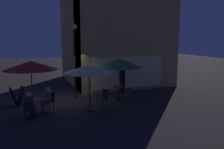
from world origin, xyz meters
TOP-DOWN VIEW (x-y plane):
  - ground_plane at (0.00, 0.00)m, footprint 60.00×60.00m
  - cafe_building at (3.23, 3.68)m, footprint 7.09×7.73m
  - street_lamp_near_corner at (0.43, 0.43)m, footprint 0.36×0.36m
  - menu_sandwich_board at (-2.71, -0.03)m, footprint 0.81×0.73m
  - cafe_table_0 at (-2.01, -1.82)m, footprint 0.80×0.80m
  - cafe_table_1 at (2.70, -0.74)m, footprint 0.65×0.65m
  - cafe_table_2 at (0.59, -2.14)m, footprint 0.63×0.63m
  - patio_umbrella_0 at (-2.01, -1.82)m, footprint 2.38×2.38m
  - patio_umbrella_1 at (2.70, -0.74)m, footprint 2.46×2.46m
  - patio_umbrella_2 at (0.59, -2.14)m, footprint 2.35×2.35m
  - cafe_chair_0 at (-1.21, -1.46)m, footprint 0.56×0.56m
  - cafe_chair_1 at (-2.19, -2.66)m, footprint 0.50×0.50m
  - cafe_chair_2 at (2.83, -1.56)m, footprint 0.50×0.50m
  - cafe_chair_3 at (1.39, -1.94)m, footprint 0.52×0.52m
  - patron_seated_0 at (-1.35, -1.52)m, footprint 0.54×0.47m
  - patron_seated_1 at (-2.16, -2.53)m, footprint 0.44×0.55m
  - patron_standing_2 at (3.35, 0.25)m, footprint 0.35×0.35m

SIDE VIEW (x-z plane):
  - ground_plane at x=0.00m, z-range 0.00..0.00m
  - menu_sandwich_board at x=-2.71m, z-range 0.02..1.01m
  - cafe_table_2 at x=0.59m, z-range 0.13..0.90m
  - cafe_chair_1 at x=-2.19m, z-range 0.10..0.95m
  - cafe_table_1 at x=2.70m, z-range 0.14..0.91m
  - cafe_table_0 at x=-2.01m, z-range 0.18..0.90m
  - cafe_chair_2 at x=2.83m, z-range 0.10..0.98m
  - cafe_chair_0 at x=-1.21m, z-range 0.10..1.05m
  - cafe_chair_3 at x=1.39m, z-range 0.10..1.06m
  - patron_seated_0 at x=-1.35m, z-range 0.08..1.26m
  - patron_seated_1 at x=-2.16m, z-range 0.09..1.35m
  - patron_standing_2 at x=3.35m, z-range 0.01..1.77m
  - patio_umbrella_2 at x=0.59m, z-range 0.93..3.19m
  - patio_umbrella_1 at x=2.70m, z-range 0.93..3.33m
  - patio_umbrella_0 at x=-2.01m, z-range 1.04..3.55m
  - street_lamp_near_corner at x=0.43m, z-range 0.99..5.29m
  - cafe_building at x=3.23m, z-range -0.01..8.80m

